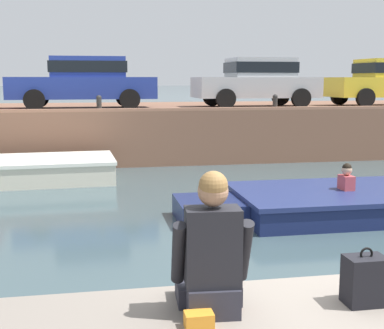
{
  "coord_description": "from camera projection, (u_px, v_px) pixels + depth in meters",
  "views": [
    {
      "loc": [
        -1.86,
        -3.8,
        2.44
      ],
      "look_at": [
        -0.46,
        3.85,
        1.2
      ],
      "focal_mm": 50.0,
      "sensor_mm": 36.0,
      "label": 1
    }
  ],
  "objects": [
    {
      "name": "backpack_on_ledge",
      "position": [
        364.0,
        280.0,
        3.7
      ],
      "size": [
        0.28,
        0.24,
        0.41
      ],
      "color": "black",
      "rests_on": "near_quay"
    },
    {
      "name": "car_left_inner_blue",
      "position": [
        84.0,
        80.0,
        16.1
      ],
      "size": [
        4.37,
        2.01,
        1.54
      ],
      "color": "#233893",
      "rests_on": "far_quay_wall"
    },
    {
      "name": "motorboat_passing",
      "position": [
        375.0,
        200.0,
        9.85
      ],
      "size": [
        6.96,
        2.31,
        0.94
      ],
      "color": "navy",
      "rests_on": "ground"
    },
    {
      "name": "mooring_bollard_east",
      "position": [
        275.0,
        101.0,
        15.64
      ],
      "size": [
        0.15,
        0.15,
        0.45
      ],
      "color": "#2D2B28",
      "rests_on": "far_quay_wall"
    },
    {
      "name": "mooring_bollard_mid",
      "position": [
        99.0,
        103.0,
        14.74
      ],
      "size": [
        0.15,
        0.15,
        0.45
      ],
      "color": "#2D2B28",
      "rests_on": "far_quay_wall"
    },
    {
      "name": "snack_bag",
      "position": [
        199.0,
        320.0,
        3.35
      ],
      "size": [
        0.18,
        0.12,
        0.1
      ],
      "primitive_type": "cube",
      "color": "orange",
      "rests_on": "near_quay"
    },
    {
      "name": "far_wall_coping",
      "position": [
        161.0,
        109.0,
        14.95
      ],
      "size": [
        60.0,
        0.24,
        0.08
      ],
      "primitive_type": "cube",
      "color": "#9F6C52",
      "rests_on": "far_quay_wall"
    },
    {
      "name": "person_seated_left",
      "position": [
        212.0,
        258.0,
        3.55
      ],
      "size": [
        0.55,
        0.55,
        0.96
      ],
      "color": "#282833",
      "rests_on": "near_quay"
    },
    {
      "name": "far_quay_wall",
      "position": [
        151.0,
        129.0,
        17.87
      ],
      "size": [
        60.0,
        6.0,
        1.57
      ],
      "primitive_type": "cube",
      "color": "brown",
      "rests_on": "ground"
    },
    {
      "name": "bottle_drink",
      "position": [
        233.0,
        295.0,
        3.62
      ],
      "size": [
        0.06,
        0.06,
        0.2
      ],
      "color": "#E07F6B",
      "rests_on": "near_quay"
    },
    {
      "name": "car_centre_silver",
      "position": [
        257.0,
        80.0,
        17.06
      ],
      "size": [
        3.91,
        2.02,
        1.54
      ],
      "color": "#B7BABC",
      "rests_on": "far_quay_wall"
    },
    {
      "name": "ground_plane",
      "position": [
        200.0,
        215.0,
        9.74
      ],
      "size": [
        400.0,
        400.0,
        0.0
      ],
      "primitive_type": "plane",
      "color": "#3D5156"
    }
  ]
}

